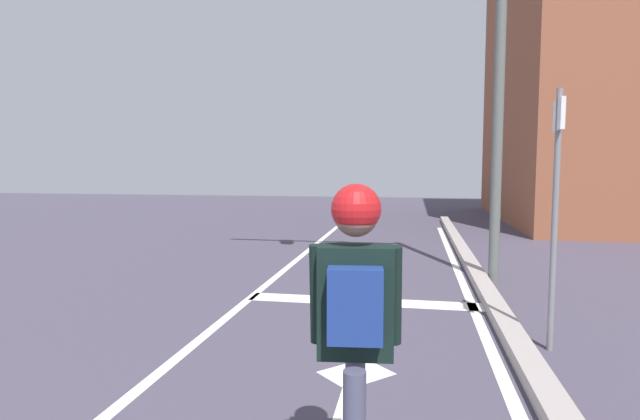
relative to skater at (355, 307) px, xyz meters
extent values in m
cube|color=silver|center=(-1.92, 2.74, -1.14)|extent=(0.12, 20.00, 0.01)
cube|color=silver|center=(1.07, 2.74, -1.14)|extent=(0.12, 20.00, 0.01)
cube|color=silver|center=(-0.35, 4.26, -1.14)|extent=(3.14, 0.40, 0.01)
cube|color=silver|center=(-0.19, 1.04, -1.14)|extent=(0.16, 1.40, 0.01)
cube|color=silver|center=(-0.19, 1.89, -1.14)|extent=(0.71, 0.71, 0.01)
cube|color=#9F938F|center=(1.32, 2.74, -1.07)|extent=(0.24, 24.00, 0.14)
cylinder|color=#46485E|center=(-0.02, 0.20, -0.66)|extent=(0.11, 0.11, 0.80)
cube|color=black|center=(0.00, 0.02, 0.02)|extent=(0.39, 0.22, 0.56)
cylinder|color=black|center=(-0.20, 0.03, 0.05)|extent=(0.07, 0.11, 0.52)
cylinder|color=black|center=(0.19, 0.07, 0.05)|extent=(0.07, 0.13, 0.52)
sphere|color=#8F614B|center=(0.00, 0.02, 0.46)|extent=(0.22, 0.22, 0.22)
sphere|color=red|center=(0.00, 0.02, 0.49)|extent=(0.25, 0.25, 0.25)
cube|color=navy|center=(0.01, -0.12, 0.04)|extent=(0.27, 0.17, 0.36)
cylinder|color=#5A5E58|center=(1.54, 5.76, 1.84)|extent=(0.16, 0.16, 5.95)
cylinder|color=slate|center=(1.64, 2.80, 0.15)|extent=(0.06, 0.06, 2.57)
cube|color=white|center=(1.64, 2.80, 1.18)|extent=(0.08, 0.44, 0.30)
camera|label=1|loc=(0.27, -2.47, 0.70)|focal=28.58mm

